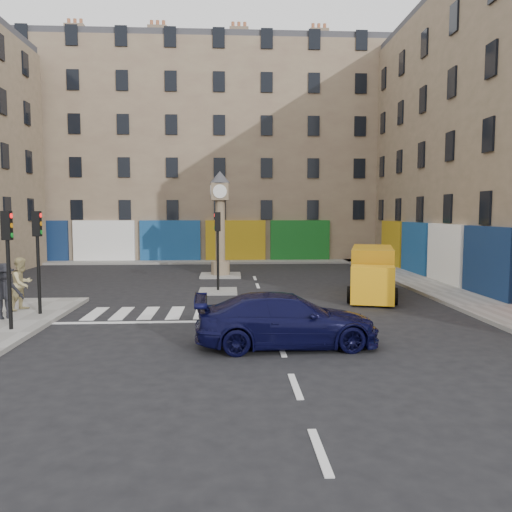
{
  "coord_description": "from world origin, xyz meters",
  "views": [
    {
      "loc": [
        -1.41,
        -15.57,
        3.8
      ],
      "look_at": [
        -0.35,
        5.0,
        2.0
      ],
      "focal_mm": 35.0,
      "sensor_mm": 36.0,
      "label": 1
    }
  ],
  "objects": [
    {
      "name": "clock_pillar",
      "position": [
        -2.0,
        14.0,
        3.55
      ],
      "size": [
        1.2,
        1.2,
        6.1
      ],
      "color": "#8D755C",
      "rests_on": "island_far"
    },
    {
      "name": "ground",
      "position": [
        0.0,
        0.0,
        0.0
      ],
      "size": [
        120.0,
        120.0,
        0.0
      ],
      "primitive_type": "plane",
      "color": "black",
      "rests_on": "ground"
    },
    {
      "name": "pedestrian_dark",
      "position": [
        -9.19,
        1.8,
        1.11
      ],
      "size": [
        1.42,
        1.32,
        1.92
      ],
      "primitive_type": "imported",
      "rotation": [
        0.0,
        0.0,
        0.66
      ],
      "color": "black",
      "rests_on": "sidewalk_left"
    },
    {
      "name": "sidewalk_right",
      "position": [
        8.7,
        10.0,
        0.07
      ],
      "size": [
        2.6,
        30.0,
        0.15
      ],
      "primitive_type": "cube",
      "color": "gray",
      "rests_on": "ground"
    },
    {
      "name": "sidewalk_far",
      "position": [
        -4.0,
        22.2,
        0.07
      ],
      "size": [
        32.0,
        2.4,
        0.15
      ],
      "primitive_type": "cube",
      "color": "gray",
      "rests_on": "ground"
    },
    {
      "name": "traffic_light_island",
      "position": [
        -2.0,
        8.0,
        2.59
      ],
      "size": [
        0.28,
        0.22,
        3.7
      ],
      "color": "black",
      "rests_on": "island_near"
    },
    {
      "name": "yellow_van",
      "position": [
        5.1,
        6.84,
        1.08
      ],
      "size": [
        3.33,
        6.24,
        2.18
      ],
      "rotation": [
        0.0,
        0.0,
        -0.28
      ],
      "color": "#F1A514",
      "rests_on": "ground"
    },
    {
      "name": "pedestrian_tan",
      "position": [
        -9.22,
        3.38,
        1.14
      ],
      "size": [
        1.02,
        1.15,
        1.98
      ],
      "primitive_type": "imported",
      "rotation": [
        0.0,
        0.0,
        1.24
      ],
      "color": "tan",
      "rests_on": "sidewalk_left"
    },
    {
      "name": "traffic_light_left_near",
      "position": [
        -8.3,
        0.2,
        2.62
      ],
      "size": [
        0.28,
        0.22,
        3.7
      ],
      "color": "black",
      "rests_on": "sidewalk_left"
    },
    {
      "name": "island_near",
      "position": [
        -2.0,
        8.0,
        0.06
      ],
      "size": [
        1.8,
        1.8,
        0.12
      ],
      "primitive_type": "cube",
      "color": "gray",
      "rests_on": "ground"
    },
    {
      "name": "traffic_light_left_far",
      "position": [
        -8.3,
        2.6,
        2.62
      ],
      "size": [
        0.28,
        0.22,
        3.7
      ],
      "color": "black",
      "rests_on": "sidewalk_left"
    },
    {
      "name": "building_far",
      "position": [
        -4.0,
        28.0,
        8.5
      ],
      "size": [
        32.0,
        10.0,
        17.0
      ],
      "primitive_type": "cube",
      "color": "gray",
      "rests_on": "ground"
    },
    {
      "name": "island_far",
      "position": [
        -2.0,
        14.0,
        0.06
      ],
      "size": [
        2.4,
        2.4,
        0.12
      ],
      "primitive_type": "cube",
      "color": "gray",
      "rests_on": "ground"
    },
    {
      "name": "navy_sedan",
      "position": [
        0.18,
        -1.69,
        0.76
      ],
      "size": [
        5.3,
        2.35,
        1.51
      ],
      "primitive_type": "imported",
      "rotation": [
        0.0,
        0.0,
        1.62
      ],
      "color": "black",
      "rests_on": "ground"
    }
  ]
}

